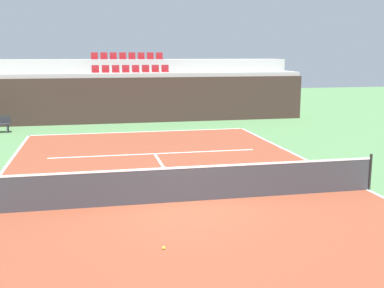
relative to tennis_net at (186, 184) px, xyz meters
The scene contains 13 objects.
ground_plane 0.51m from the tennis_net, ahead, with size 80.00×80.00×0.00m, color #477042.
court_surface 0.50m from the tennis_net, ahead, with size 11.00×24.00×0.01m, color brown.
baseline_far 11.96m from the tennis_net, 90.00° to the left, with size 11.00×0.10×0.00m, color white.
sideline_right 5.47m from the tennis_net, ahead, with size 0.10×24.00×0.00m, color white.
service_line_far 6.42m from the tennis_net, 90.00° to the left, with size 8.26×0.10×0.00m, color white.
centre_service_line 3.24m from the tennis_net, 90.00° to the left, with size 0.10×6.40×0.00m, color white.
back_wall 15.42m from the tennis_net, 90.00° to the left, with size 20.56×0.30×2.60m, color #33231E.
stands_tier_lower 16.78m from the tennis_net, 90.00° to the left, with size 20.56×2.40×2.84m, color #9E9E99.
stands_tier_upper 19.20m from the tennis_net, 90.00° to the left, with size 20.56×2.40×3.59m, color #9E9E99.
seating_row_lower 17.03m from the tennis_net, 90.00° to the left, with size 4.61×0.44×0.44m.
seating_row_upper 19.51m from the tennis_net, 90.00° to the left, with size 4.61×0.44×0.44m.
tennis_net is the anchor object (origin of this frame).
tennis_ball_1 3.28m from the tennis_net, 109.28° to the right, with size 0.07×0.07×0.07m, color #CCE033.
Camera 1 is at (-2.41, -12.15, 3.94)m, focal length 44.62 mm.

